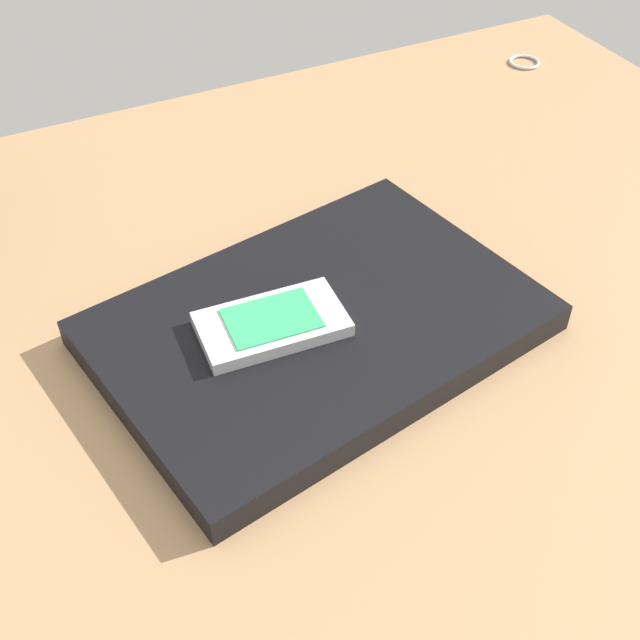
% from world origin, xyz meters
% --- Properties ---
extents(desk_surface, '(1.20, 0.80, 0.03)m').
position_xyz_m(desk_surface, '(0.00, 0.00, 0.01)').
color(desk_surface, '#9E7751').
rests_on(desk_surface, ground).
extents(laptop_closed, '(0.35, 0.27, 0.02)m').
position_xyz_m(laptop_closed, '(-0.07, 0.00, 0.04)').
color(laptop_closed, black).
rests_on(laptop_closed, desk_surface).
extents(cell_phone_on_laptop, '(0.11, 0.06, 0.01)m').
position_xyz_m(cell_phone_on_laptop, '(-0.04, -0.00, 0.06)').
color(cell_phone_on_laptop, silver).
rests_on(cell_phone_on_laptop, laptop_closed).
extents(key_ring, '(0.04, 0.04, 0.00)m').
position_xyz_m(key_ring, '(-0.49, -0.30, 0.03)').
color(key_ring, silver).
rests_on(key_ring, desk_surface).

